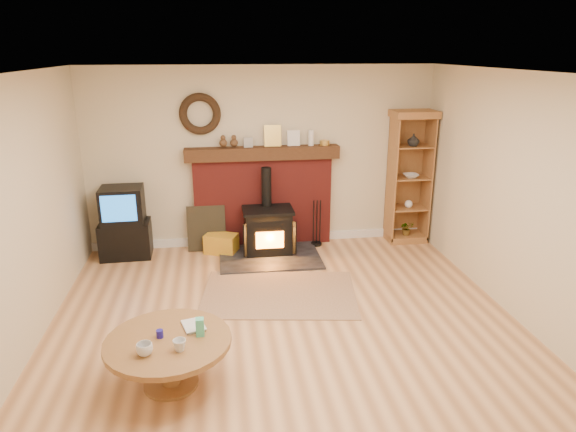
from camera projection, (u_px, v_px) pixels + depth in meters
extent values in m
plane|color=#A66F45|center=(289.00, 338.00, 5.23)|extent=(5.50, 5.50, 0.00)
cube|color=beige|center=(262.00, 158.00, 7.41)|extent=(5.00, 0.02, 2.60)
cube|color=beige|center=(380.00, 411.00, 2.24)|extent=(5.00, 0.02, 2.60)
cube|color=beige|center=(7.00, 229.00, 4.49)|extent=(0.02, 5.50, 2.60)
cube|color=beige|center=(535.00, 206.00, 5.16)|extent=(0.02, 5.50, 2.60)
cube|color=white|center=(289.00, 74.00, 4.42)|extent=(5.00, 5.50, 0.02)
cube|color=white|center=(263.00, 239.00, 7.78)|extent=(5.00, 0.04, 0.12)
torus|color=black|center=(200.00, 114.00, 7.04)|extent=(0.57, 0.11, 0.57)
cube|color=maroon|center=(263.00, 202.00, 7.55)|extent=(2.00, 0.15, 1.30)
cube|color=#331E10|center=(263.00, 153.00, 7.28)|extent=(2.20, 0.22, 0.18)
cube|color=#999999|center=(248.00, 142.00, 7.22)|extent=(0.13, 0.05, 0.14)
cube|color=gold|center=(273.00, 136.00, 7.26)|extent=(0.24, 0.06, 0.30)
cube|color=white|center=(294.00, 138.00, 7.31)|extent=(0.18, 0.05, 0.22)
cylinder|color=white|center=(311.00, 138.00, 7.32)|extent=(0.08, 0.08, 0.22)
cylinder|color=gold|center=(325.00, 143.00, 7.37)|extent=(0.14, 0.14, 0.07)
cube|color=black|center=(270.00, 257.00, 7.21)|extent=(1.40, 1.00, 0.03)
cube|color=black|center=(268.00, 231.00, 7.30)|extent=(0.64, 0.46, 0.59)
cube|color=black|center=(268.00, 210.00, 7.20)|extent=(0.70, 0.50, 0.04)
cylinder|color=black|center=(266.00, 187.00, 7.25)|extent=(0.14, 0.14, 0.56)
cube|color=orange|center=(270.00, 240.00, 7.09)|extent=(0.38, 0.02, 0.24)
cube|color=black|center=(248.00, 238.00, 7.10)|extent=(0.15, 0.21, 0.48)
cube|color=black|center=(290.00, 236.00, 7.18)|extent=(0.15, 0.21, 0.48)
cube|color=brown|center=(279.00, 294.00, 6.15)|extent=(1.98, 1.51, 0.01)
cube|color=black|center=(126.00, 239.00, 7.21)|extent=(0.70, 0.49, 0.50)
cube|color=black|center=(122.00, 205.00, 7.06)|extent=(0.58, 0.49, 0.50)
cube|color=blue|center=(119.00, 209.00, 6.82)|extent=(0.45, 0.03, 0.36)
cube|color=#945830|center=(405.00, 237.00, 7.89)|extent=(0.57, 0.42, 0.10)
cube|color=#945830|center=(404.00, 176.00, 7.79)|extent=(0.57, 0.02, 1.82)
cube|color=#945830|center=(391.00, 180.00, 7.57)|extent=(0.02, 0.42, 1.82)
cube|color=#945830|center=(427.00, 179.00, 7.64)|extent=(0.02, 0.42, 1.82)
cube|color=#945830|center=(414.00, 114.00, 7.31)|extent=(0.63, 0.46, 0.10)
cube|color=#945830|center=(407.00, 208.00, 7.74)|extent=(0.53, 0.38, 0.02)
cube|color=#945830|center=(409.00, 177.00, 7.60)|extent=(0.53, 0.38, 0.02)
cube|color=#945830|center=(412.00, 146.00, 7.45)|extent=(0.53, 0.38, 0.02)
imported|color=white|center=(414.00, 140.00, 7.37)|extent=(0.17, 0.17, 0.18)
imported|color=white|center=(411.00, 176.00, 7.54)|extent=(0.22, 0.22, 0.06)
sphere|color=white|center=(409.00, 204.00, 7.67)|extent=(0.12, 0.12, 0.12)
imported|color=#4AB78E|center=(407.00, 228.00, 7.79)|extent=(0.20, 0.17, 0.22)
cube|color=yellow|center=(221.00, 244.00, 7.36)|extent=(0.52, 0.43, 0.28)
cube|color=black|center=(206.00, 228.00, 7.42)|extent=(0.55, 0.15, 0.65)
cylinder|color=black|center=(316.00, 244.00, 7.68)|extent=(0.16, 0.16, 0.04)
cylinder|color=black|center=(313.00, 223.00, 7.57)|extent=(0.02, 0.02, 0.70)
cylinder|color=black|center=(317.00, 223.00, 7.58)|extent=(0.02, 0.02, 0.70)
cylinder|color=black|center=(320.00, 223.00, 7.59)|extent=(0.02, 0.02, 0.70)
cylinder|color=brown|center=(171.00, 383.00, 4.50)|extent=(0.48, 0.48, 0.03)
cylinder|color=brown|center=(170.00, 363.00, 4.43)|extent=(0.17, 0.17, 0.38)
cylinder|color=brown|center=(168.00, 342.00, 4.37)|extent=(1.08, 1.08, 0.05)
imported|color=white|center=(145.00, 349.00, 4.12)|extent=(0.13, 0.13, 0.10)
imported|color=white|center=(180.00, 345.00, 4.18)|extent=(0.11, 0.11, 0.10)
imported|color=#4C331E|center=(184.00, 328.00, 4.51)|extent=(0.18, 0.24, 0.02)
cylinder|color=navy|center=(160.00, 334.00, 4.37)|extent=(0.06, 0.06, 0.07)
cube|color=#4AB78E|center=(200.00, 327.00, 4.39)|extent=(0.07, 0.07, 0.16)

